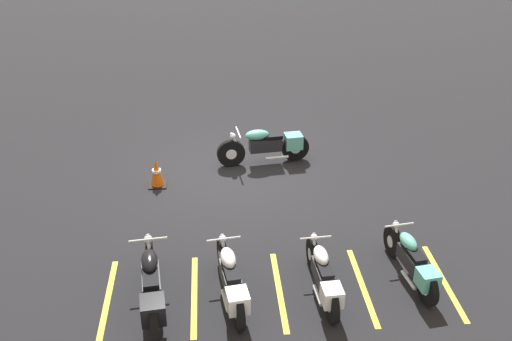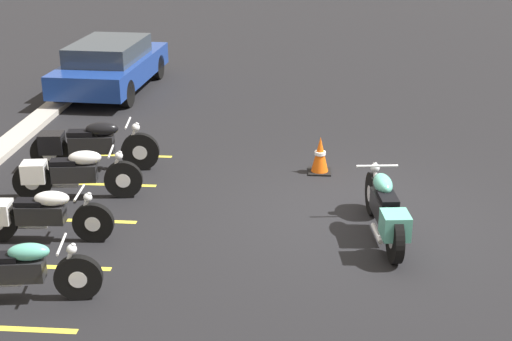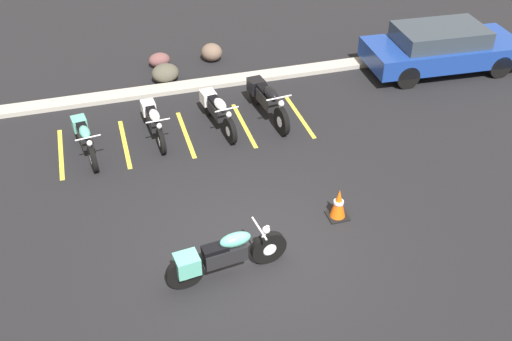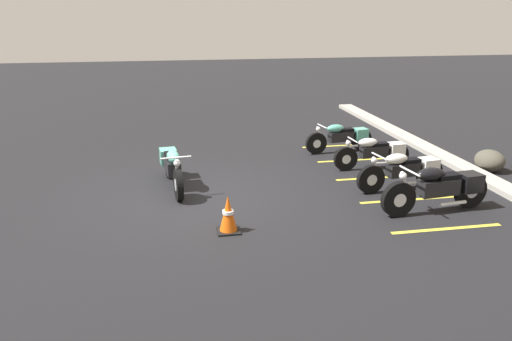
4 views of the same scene
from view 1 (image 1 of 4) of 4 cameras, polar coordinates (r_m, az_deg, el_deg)
The scene contains 12 objects.
ground at distance 14.01m, azimuth -1.85°, elevation -0.06°, with size 60.00×60.00×0.00m, color black.
motorcycle_teal_featured at distance 14.19m, azimuth 1.16°, elevation 2.44°, with size 2.22×0.66×0.87m.
parked_bike_0 at distance 10.73m, azimuth 14.68°, elevation -8.38°, with size 0.62×1.96×0.77m.
parked_bike_1 at distance 10.13m, azimuth 6.44°, elevation -9.97°, with size 0.55×1.96×0.77m.
parked_bike_2 at distance 9.96m, azimuth -2.40°, elevation -10.39°, with size 0.65×2.07×0.82m.
parked_bike_3 at distance 9.91m, azimuth -9.91°, elevation -10.78°, with size 0.68×2.28×0.90m.
traffic_cone at distance 13.45m, azimuth -9.44°, elevation -0.22°, with size 0.40×0.40×0.67m.
stall_line_0 at distance 11.10m, azimuth 17.49°, elevation -10.07°, with size 0.10×2.10×0.00m, color gold.
stall_line_1 at distance 10.68m, azimuth 10.11°, elevation -10.78°, with size 0.10×2.10×0.00m, color gold.
stall_line_2 at distance 10.43m, azimuth 2.23°, elevation -11.35°, with size 0.10×2.10×0.00m, color gold.
stall_line_3 at distance 10.39m, azimuth -5.90°, elevation -11.71°, with size 0.10×2.10×0.00m, color gold.
stall_line_4 at distance 10.55m, azimuth -13.96°, elevation -11.84°, with size 0.10×2.10×0.00m, color gold.
Camera 1 is at (0.54, 12.31, 6.67)m, focal length 42.00 mm.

